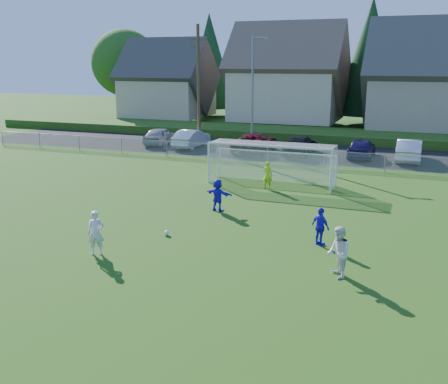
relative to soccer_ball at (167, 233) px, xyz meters
The scene contains 21 objects.
ground 5.54m from the soccer_ball, 73.53° to the right, with size 160.00×160.00×0.00m, color #193D0C.
asphalt_lot 22.25m from the soccer_ball, 85.95° to the left, with size 60.00×60.00×0.00m, color black.
grass_embankment 29.73m from the soccer_ball, 86.97° to the left, with size 70.00×6.00×0.80m, color #1E420F.
soccer_ball is the anchor object (origin of this frame).
player_white_a 3.35m from the soccer_ball, 116.80° to the right, with size 0.62×0.41×1.70m, color silver.
player_white_b 7.69m from the soccer_ball, 13.82° to the right, with size 0.87×0.68×1.78m, color silver.
player_blue_a 6.40m from the soccer_ball, 10.28° to the left, with size 0.90×0.38×1.54m, color #2115C6.
player_blue_b 4.36m from the soccer_ball, 81.46° to the left, with size 1.47×0.47×1.58m, color #2115C6.
goalkeeper 9.62m from the soccer_ball, 80.05° to the left, with size 0.58×0.38×1.60m, color #B6E41A.
car_a 24.52m from the soccer_ball, 118.26° to the left, with size 1.79×4.46×1.52m, color gray.
car_b 22.93m from the soccer_ball, 111.70° to the left, with size 1.60×4.58×1.51m, color silver.
car_c 21.19m from the soccer_ball, 97.48° to the left, with size 2.53×5.49×1.53m, color maroon.
car_d 21.03m from the soccer_ball, 87.49° to the left, with size 2.08×5.11×1.48m, color black.
car_e 22.10m from the soccer_ball, 75.50° to the left, with size 1.78×4.42×1.50m, color #16123F.
car_f 23.08m from the soccer_ball, 67.27° to the left, with size 1.69×4.86×1.60m, color silver.
soccer_goal 10.96m from the soccer_ball, 81.68° to the left, with size 7.42×1.90×2.50m.
chainlink_fence 16.77m from the soccer_ball, 84.63° to the left, with size 52.06×0.06×1.20m.
streetlight 21.42m from the soccer_ball, 97.91° to the left, with size 1.38×0.18×9.00m.
utility_pole 23.64m from the soccer_ball, 110.08° to the left, with size 1.60×0.26×10.00m.
houses_row 38.01m from the soccer_ball, 84.55° to the left, with size 53.90×11.45×13.27m.
tree_row 44.03m from the soccer_ball, 86.55° to the left, with size 65.98×12.36×13.80m.
Camera 1 is at (8.16, -13.41, 7.20)m, focal length 42.00 mm.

